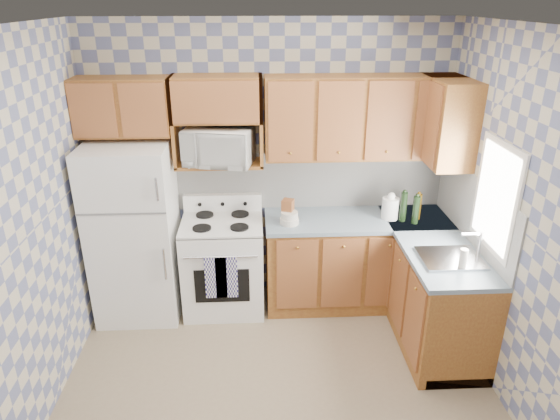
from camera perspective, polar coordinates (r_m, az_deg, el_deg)
The scene contains 29 objects.
floor at distance 4.13m, azimuth -0.16°, elevation -20.46°, with size 3.40×3.40×0.00m, color #816D54.
back_wall at distance 4.83m, azimuth -1.12°, elevation 5.07°, with size 3.40×0.02×2.70m, color slate.
right_wall at distance 3.82m, azimuth 26.24°, elevation -2.56°, with size 0.02×3.20×2.70m, color slate.
backsplash_back at distance 4.90m, azimuth 3.59°, elevation 3.43°, with size 2.60×0.01×0.56m, color silver.
backsplash_right at distance 4.52m, azimuth 21.21°, elevation 0.09°, with size 0.01×1.60×0.56m, color silver.
refrigerator at distance 4.82m, azimuth -16.25°, elevation -2.45°, with size 0.75×0.70×1.68m, color white.
stove_body at distance 4.90m, azimuth -6.44°, elevation -6.30°, with size 0.76×0.65×0.90m, color white.
cooktop at distance 4.70m, azimuth -6.68°, elevation -1.47°, with size 0.76×0.65×0.03m, color silver.
backguard at distance 4.91m, azimuth -6.56°, elevation 0.88°, with size 0.76×0.08×0.17m, color white.
dish_towel_left at distance 4.57m, azimuth -7.33°, elevation -7.66°, with size 0.20×0.03×0.42m, color navy.
dish_towel_right at distance 4.57m, azimuth -6.12°, elevation -7.64°, with size 0.20×0.03×0.42m, color navy.
base_cabinets_back at distance 5.01m, azimuth 8.60°, elevation -5.85°, with size 1.75×0.60×0.88m, color brown.
base_cabinets_right at distance 4.75m, azimuth 16.65°, elevation -8.44°, with size 0.60×1.60×0.88m, color brown.
countertop_back at distance 4.80m, azimuth 8.93°, elevation -1.08°, with size 1.77×0.63×0.04m, color slate.
countertop_right at distance 4.53m, azimuth 17.25°, elevation -3.47°, with size 0.63×1.60×0.04m, color slate.
upper_cabinets_back at distance 4.64m, azimuth 9.32°, elevation 10.41°, with size 1.75×0.33×0.74m, color brown.
upper_cabinets_fridge at distance 4.65m, azimuth -17.52°, elevation 11.21°, with size 0.82×0.33×0.50m, color brown.
upper_cabinets_right at distance 4.67m, azimuth 18.47°, elevation 9.61°, with size 0.33×0.70×0.74m, color brown.
microwave_shelf at distance 4.65m, azimuth -6.88°, elevation 5.30°, with size 0.80×0.33×0.03m, color brown.
microwave at distance 4.55m, azimuth -7.01°, elevation 7.23°, with size 0.60×0.40×0.33m, color white.
sink at distance 4.23m, azimuth 18.88°, elevation -5.28°, with size 0.48×0.40×0.03m, color #B7B7BC.
window at distance 4.14m, azimuth 23.48°, elevation 1.37°, with size 0.02×0.66×0.86m, color silver.
bottle_0 at distance 4.76m, azimuth 13.91°, elevation 0.38°, with size 0.06×0.06×0.28m, color black.
bottle_1 at distance 4.74m, azimuth 15.26°, elevation 0.01°, with size 0.06×0.06×0.26m, color black.
bottle_2 at distance 4.85m, azimuth 15.46°, elevation 0.39°, with size 0.06×0.06×0.25m, color #4C3309.
knife_block at distance 4.61m, azimuth 0.90°, elevation -0.08°, with size 0.10×0.10×0.22m, color brown.
electric_kettle at distance 4.80m, azimuth 12.49°, elevation 0.19°, with size 0.16×0.16×0.20m, color white.
food_containers at distance 4.59m, azimuth 1.09°, elevation -0.90°, with size 0.18×0.18×0.12m, color beige, non-canonical shape.
soap_bottle at distance 4.08m, azimuth 20.19°, elevation -5.30°, with size 0.06×0.06×0.17m, color beige.
Camera 1 is at (-0.14, -2.98, 2.86)m, focal length 32.00 mm.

